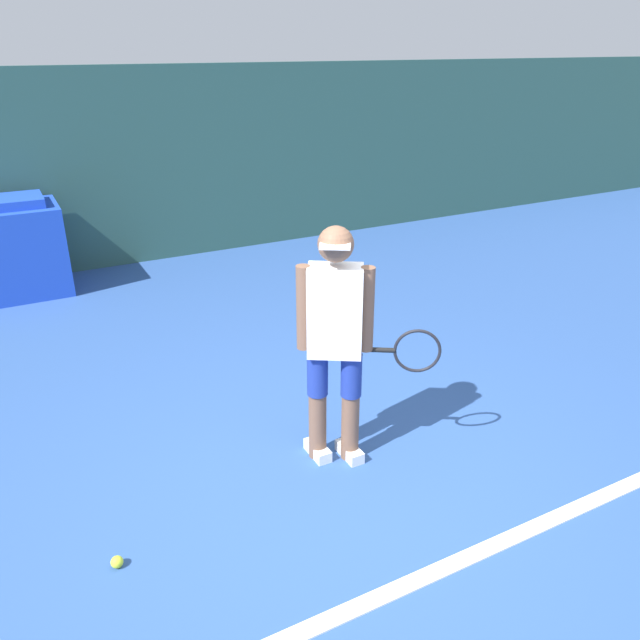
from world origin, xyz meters
name	(u,v)px	position (x,y,z in m)	size (l,w,h in m)	color
ground_plane	(347,509)	(0.00, 0.00, 0.00)	(24.00, 24.00, 0.00)	#2D5193
back_wall	(130,169)	(0.00, 5.36, 1.19)	(24.00, 0.10, 2.38)	#2D564C
court_baseline	(409,584)	(0.00, -0.66, 0.01)	(21.60, 0.10, 0.01)	white
tennis_player	(337,338)	(0.20, 0.50, 0.91)	(0.79, 0.54, 1.63)	brown
tennis_ball	(117,562)	(-1.33, 0.19, 0.03)	(0.07, 0.07, 0.07)	#D1E533
covered_chair	(21,248)	(-1.39, 4.86, 0.52)	(0.90, 0.81, 1.09)	blue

